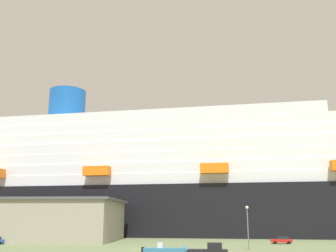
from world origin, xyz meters
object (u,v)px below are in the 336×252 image
(small_boat_on_trailer, at_px, (169,252))
(parked_car_red_hatchback, at_px, (282,240))
(cruise_ship, at_px, (173,186))
(street_lamp, at_px, (248,221))
(pickup_truck, at_px, (209,251))

(small_boat_on_trailer, bearing_deg, parked_car_red_hatchback, 57.20)
(cruise_ship, bearing_deg, small_boat_on_trailer, -86.35)
(cruise_ship, height_order, parked_car_red_hatchback, cruise_ship)
(street_lamp, bearing_deg, pickup_truck, -113.50)
(cruise_ship, distance_m, small_boat_on_trailer, 77.30)
(parked_car_red_hatchback, bearing_deg, pickup_truck, -115.56)
(pickup_truck, xyz_separation_m, small_boat_on_trailer, (-5.66, 0.14, -0.08))
(street_lamp, xyz_separation_m, parked_car_red_hatchback, (9.21, 17.74, -4.23))
(cruise_ship, distance_m, parked_car_red_hatchback, 51.59)
(small_boat_on_trailer, height_order, parked_car_red_hatchback, small_boat_on_trailer)
(pickup_truck, relative_size, parked_car_red_hatchback, 1.25)
(street_lamp, bearing_deg, parked_car_red_hatchback, 62.55)
(pickup_truck, height_order, street_lamp, street_lamp)
(pickup_truck, bearing_deg, parked_car_red_hatchback, 64.44)
(parked_car_red_hatchback, bearing_deg, street_lamp, -117.45)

